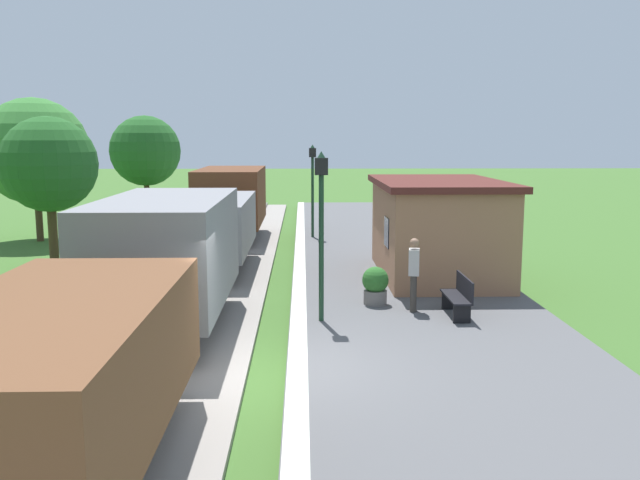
{
  "coord_description": "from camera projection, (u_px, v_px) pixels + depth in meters",
  "views": [
    {
      "loc": [
        0.5,
        -11.35,
        4.25
      ],
      "look_at": [
        0.92,
        4.76,
        1.78
      ],
      "focal_mm": 37.88,
      "sensor_mm": 36.0,
      "label": 1
    }
  ],
  "objects": [
    {
      "name": "platform_slab",
      "position": [
        456.0,
        373.0,
        11.91
      ],
      "size": [
        6.0,
        60.0,
        0.25
      ],
      "primitive_type": "cube",
      "color": "#565659",
      "rests_on": "ground"
    },
    {
      "name": "tree_field_distant",
      "position": [
        145.0,
        151.0,
        35.62
      ],
      "size": [
        3.7,
        3.7,
        5.37
      ],
      "color": "#4C3823",
      "rests_on": "ground"
    },
    {
      "name": "track_ballast",
      "position": [
        137.0,
        379.0,
        11.78
      ],
      "size": [
        3.8,
        60.0,
        0.12
      ],
      "primitive_type": "cube",
      "color": "gray",
      "rests_on": "ground"
    },
    {
      "name": "rail_near",
      "position": [
        179.0,
        372.0,
        11.78
      ],
      "size": [
        0.07,
        60.0,
        0.14
      ],
      "primitive_type": "cube",
      "color": "slate",
      "rests_on": "track_ballast"
    },
    {
      "name": "ground_plane",
      "position": [
        275.0,
        381.0,
        11.85
      ],
      "size": [
        160.0,
        160.0,
        0.0
      ],
      "primitive_type": "plane",
      "color": "#3D6628"
    },
    {
      "name": "station_hut",
      "position": [
        437.0,
        227.0,
        19.52
      ],
      "size": [
        3.5,
        5.8,
        2.78
      ],
      "color": "#9E6B4C",
      "rests_on": "platform_slab"
    },
    {
      "name": "freight_train",
      "position": [
        195.0,
        239.0,
        18.05
      ],
      "size": [
        2.5,
        26.0,
        2.72
      ],
      "color": "brown",
      "rests_on": "rail_near"
    },
    {
      "name": "lamp_post_near",
      "position": [
        321.0,
        205.0,
        14.44
      ],
      "size": [
        0.28,
        0.28,
        3.7
      ],
      "color": "#193823",
      "rests_on": "platform_slab"
    },
    {
      "name": "tree_trackside_far",
      "position": [
        49.0,
        165.0,
        20.66
      ],
      "size": [
        2.93,
        2.93,
        4.88
      ],
      "color": "#4C3823",
      "rests_on": "ground"
    },
    {
      "name": "potted_planter",
      "position": [
        375.0,
        285.0,
        16.23
      ],
      "size": [
        0.64,
        0.64,
        0.92
      ],
      "color": "slate",
      "rests_on": "platform_slab"
    },
    {
      "name": "bench_near_hut",
      "position": [
        459.0,
        296.0,
        15.15
      ],
      "size": [
        0.42,
        1.5,
        0.91
      ],
      "color": "black",
      "rests_on": "platform_slab"
    },
    {
      "name": "person_waiting",
      "position": [
        414.0,
        272.0,
        15.5
      ],
      "size": [
        0.3,
        0.42,
        1.71
      ],
      "rotation": [
        0.0,
        0.0,
        2.96
      ],
      "color": "#38332D",
      "rests_on": "platform_slab"
    },
    {
      "name": "rail_far",
      "position": [
        96.0,
        372.0,
        11.74
      ],
      "size": [
        0.07,
        60.0,
        0.14
      ],
      "primitive_type": "cube",
      "color": "slate",
      "rests_on": "track_ballast"
    },
    {
      "name": "lamp_post_far",
      "position": [
        313.0,
        174.0,
        26.84
      ],
      "size": [
        0.28,
        0.28,
        3.7
      ],
      "color": "#193823",
      "rests_on": "platform_slab"
    },
    {
      "name": "tree_field_left",
      "position": [
        35.0,
        151.0,
        27.22
      ],
      "size": [
        4.31,
        4.31,
        5.82
      ],
      "color": "#4C3823",
      "rests_on": "ground"
    },
    {
      "name": "bench_down_platform",
      "position": [
        402.0,
        238.0,
        23.74
      ],
      "size": [
        0.42,
        1.5,
        0.91
      ],
      "color": "black",
      "rests_on": "platform_slab"
    },
    {
      "name": "platform_edge_stripe",
      "position": [
        298.0,
        367.0,
        11.82
      ],
      "size": [
        0.36,
        60.0,
        0.01
      ],
      "primitive_type": "cube",
      "color": "silver",
      "rests_on": "platform_slab"
    }
  ]
}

